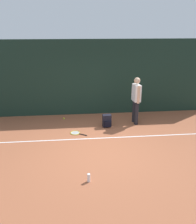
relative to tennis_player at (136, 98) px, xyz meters
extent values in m
plane|color=#9E5638|center=(-1.51, -1.83, -0.97)|extent=(12.00, 12.00, 0.00)
cube|color=#192D23|center=(-1.51, 1.17, 0.50)|extent=(10.00, 0.10, 2.93)
cube|color=white|center=(-1.51, -1.13, -0.96)|extent=(9.00, 0.05, 0.00)
cylinder|color=black|center=(0.01, -0.12, -0.54)|extent=(0.14, 0.14, 0.85)
cylinder|color=black|center=(-0.01, 0.12, -0.54)|extent=(0.14, 0.14, 0.85)
cube|color=white|center=(0.00, 0.00, 0.18)|extent=(0.26, 0.42, 0.60)
sphere|color=#D8A884|center=(0.00, 0.00, 0.62)|extent=(0.22, 0.22, 0.22)
cylinder|color=#D8A884|center=(0.02, -0.22, 0.17)|extent=(0.09, 0.09, 0.62)
cylinder|color=#D8A884|center=(-0.02, 0.22, 0.17)|extent=(0.09, 0.09, 0.62)
cylinder|color=black|center=(-1.95, -0.84, -0.95)|extent=(0.27, 0.19, 0.03)
torus|color=gold|center=(-2.20, -0.68, -0.95)|extent=(0.45, 0.45, 0.02)
cylinder|color=#B2B2B2|center=(-2.20, -0.68, -0.95)|extent=(0.38, 0.38, 0.00)
cube|color=black|center=(-1.07, -0.21, -0.75)|extent=(0.31, 0.22, 0.44)
cube|color=black|center=(-1.06, -0.35, -0.83)|extent=(0.22, 0.09, 0.20)
sphere|color=#CCE033|center=(-2.62, 0.62, -0.93)|extent=(0.07, 0.07, 0.07)
cylinder|color=white|center=(-1.92, -3.33, -0.86)|extent=(0.07, 0.07, 0.20)
camera|label=1|loc=(-2.17, -7.89, 2.41)|focal=37.88mm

